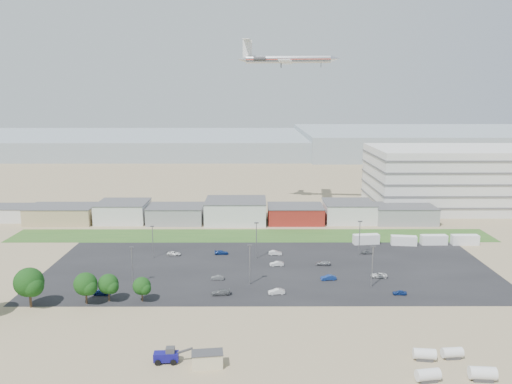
{
  "coord_description": "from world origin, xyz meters",
  "views": [
    {
      "loc": [
        1.0,
        -108.86,
        46.25
      ],
      "look_at": [
        1.36,
        22.0,
        20.72
      ],
      "focal_mm": 35.0,
      "sensor_mm": 36.0,
      "label": 1
    }
  ],
  "objects_px": {
    "telehandler": "(166,355)",
    "parked_car_0": "(379,275)",
    "portable_shed": "(207,359)",
    "parked_car_6": "(222,252)",
    "parked_car_10": "(102,292)",
    "parked_car_12": "(323,263)",
    "parked_car_13": "(277,292)",
    "storage_tank_nw": "(425,354)",
    "parked_car_2": "(400,292)",
    "parked_car_3": "(221,292)",
    "parked_car_9": "(174,254)",
    "airliner": "(288,59)",
    "parked_car_8": "(367,252)",
    "box_trailer_a": "(366,239)",
    "parked_car_4": "(217,278)",
    "parked_car_1": "(328,278)",
    "parked_car_7": "(277,264)",
    "parked_car_11": "(275,253)"
  },
  "relations": [
    {
      "from": "parked_car_0",
      "to": "parked_car_3",
      "type": "xyz_separation_m",
      "value": [
        -40.03,
        -11.29,
        0.07
      ]
    },
    {
      "from": "storage_tank_nw",
      "to": "parked_car_2",
      "type": "bearing_deg",
      "value": 82.21
    },
    {
      "from": "parked_car_0",
      "to": "parked_car_1",
      "type": "bearing_deg",
      "value": -78.84
    },
    {
      "from": "telehandler",
      "to": "parked_car_0",
      "type": "height_order",
      "value": "telehandler"
    },
    {
      "from": "parked_car_8",
      "to": "parked_car_9",
      "type": "xyz_separation_m",
      "value": [
        -56.99,
        -1.26,
        0.01
      ]
    },
    {
      "from": "parked_car_12",
      "to": "parked_car_13",
      "type": "bearing_deg",
      "value": -27.56
    },
    {
      "from": "parked_car_13",
      "to": "airliner",
      "type": "bearing_deg",
      "value": 167.3
    },
    {
      "from": "parked_car_0",
      "to": "parked_car_1",
      "type": "xyz_separation_m",
      "value": [
        -13.28,
        -1.79,
        0.07
      ]
    },
    {
      "from": "parked_car_2",
      "to": "parked_car_10",
      "type": "distance_m",
      "value": 70.17
    },
    {
      "from": "telehandler",
      "to": "parked_car_3",
      "type": "distance_m",
      "value": 31.16
    },
    {
      "from": "parked_car_7",
      "to": "parked_car_12",
      "type": "bearing_deg",
      "value": 86.81
    },
    {
      "from": "portable_shed",
      "to": "parked_car_2",
      "type": "xyz_separation_m",
      "value": [
        42.32,
        31.6,
        -0.82
      ]
    },
    {
      "from": "parked_car_2",
      "to": "box_trailer_a",
      "type": "bearing_deg",
      "value": -177.16
    },
    {
      "from": "parked_car_8",
      "to": "parked_car_7",
      "type": "bearing_deg",
      "value": 103.27
    },
    {
      "from": "airliner",
      "to": "parked_car_8",
      "type": "bearing_deg",
      "value": -64.75
    },
    {
      "from": "box_trailer_a",
      "to": "parked_car_4",
      "type": "distance_m",
      "value": 54.4
    },
    {
      "from": "parked_car_0",
      "to": "parked_car_10",
      "type": "relative_size",
      "value": 1.02
    },
    {
      "from": "parked_car_1",
      "to": "telehandler",
      "type": "bearing_deg",
      "value": -48.35
    },
    {
      "from": "telehandler",
      "to": "parked_car_8",
      "type": "relative_size",
      "value": 2.16
    },
    {
      "from": "parked_car_7",
      "to": "parked_car_12",
      "type": "height_order",
      "value": "parked_car_7"
    },
    {
      "from": "parked_car_9",
      "to": "parked_car_1",
      "type": "bearing_deg",
      "value": -110.56
    },
    {
      "from": "parked_car_12",
      "to": "telehandler",
      "type": "bearing_deg",
      "value": -27.71
    },
    {
      "from": "parked_car_0",
      "to": "parked_car_2",
      "type": "bearing_deg",
      "value": 14.05
    },
    {
      "from": "parked_car_8",
      "to": "parked_car_9",
      "type": "distance_m",
      "value": 57.0
    },
    {
      "from": "parked_car_2",
      "to": "parked_car_10",
      "type": "xyz_separation_m",
      "value": [
        -70.17,
        0.12,
        0.05
      ]
    },
    {
      "from": "portable_shed",
      "to": "parked_car_12",
      "type": "distance_m",
      "value": 58.91
    },
    {
      "from": "parked_car_9",
      "to": "parked_car_12",
      "type": "xyz_separation_m",
      "value": [
        42.53,
        -8.75,
        0.03
      ]
    },
    {
      "from": "parked_car_3",
      "to": "parked_car_12",
      "type": "bearing_deg",
      "value": 124.49
    },
    {
      "from": "parked_car_11",
      "to": "parked_car_13",
      "type": "distance_m",
      "value": 29.45
    },
    {
      "from": "airliner",
      "to": "parked_car_2",
      "type": "relative_size",
      "value": 12.43
    },
    {
      "from": "parked_car_10",
      "to": "parked_car_13",
      "type": "relative_size",
      "value": 1.04
    },
    {
      "from": "parked_car_12",
      "to": "parked_car_3",
      "type": "bearing_deg",
      "value": -46.02
    },
    {
      "from": "parked_car_9",
      "to": "storage_tank_nw",
      "type": "bearing_deg",
      "value": -132.96
    },
    {
      "from": "portable_shed",
      "to": "parked_car_6",
      "type": "distance_m",
      "value": 62.05
    },
    {
      "from": "parked_car_1",
      "to": "parked_car_13",
      "type": "bearing_deg",
      "value": -63.66
    },
    {
      "from": "parked_car_8",
      "to": "parked_car_13",
      "type": "bearing_deg",
      "value": 129.32
    },
    {
      "from": "storage_tank_nw",
      "to": "parked_car_13",
      "type": "height_order",
      "value": "storage_tank_nw"
    },
    {
      "from": "parked_car_9",
      "to": "parked_car_10",
      "type": "bearing_deg",
      "value": 161.88
    },
    {
      "from": "parked_car_2",
      "to": "parked_car_8",
      "type": "bearing_deg",
      "value": -174.09
    },
    {
      "from": "parked_car_10",
      "to": "parked_car_0",
      "type": "bearing_deg",
      "value": -79.37
    },
    {
      "from": "parked_car_13",
      "to": "storage_tank_nw",
      "type": "bearing_deg",
      "value": 32.22
    },
    {
      "from": "storage_tank_nw",
      "to": "parked_car_12",
      "type": "relative_size",
      "value": 0.96
    },
    {
      "from": "parked_car_4",
      "to": "parked_car_7",
      "type": "bearing_deg",
      "value": 127.9
    },
    {
      "from": "parked_car_6",
      "to": "parked_car_11",
      "type": "xyz_separation_m",
      "value": [
        15.87,
        -0.56,
        0.05
      ]
    },
    {
      "from": "parked_car_1",
      "to": "parked_car_12",
      "type": "xyz_separation_m",
      "value": [
        0.08,
        11.22,
        -0.07
      ]
    },
    {
      "from": "parked_car_11",
      "to": "telehandler",
      "type": "bearing_deg",
      "value": 163.57
    },
    {
      "from": "parked_car_2",
      "to": "parked_car_13",
      "type": "distance_m",
      "value": 28.96
    },
    {
      "from": "parked_car_1",
      "to": "parked_car_10",
      "type": "xyz_separation_m",
      "value": [
        -54.77,
        -9.41,
        -0.06
      ]
    },
    {
      "from": "parked_car_11",
      "to": "parked_car_12",
      "type": "bearing_deg",
      "value": -122.2
    },
    {
      "from": "parked_car_1",
      "to": "parked_car_9",
      "type": "relative_size",
      "value": 0.99
    }
  ]
}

